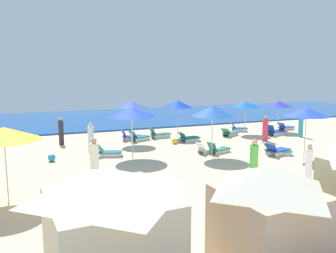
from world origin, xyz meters
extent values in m
plane|color=beige|center=(0.00, 0.00, 0.00)|extent=(60.00, 60.00, 0.00)
cube|color=#164998|center=(0.00, 23.13, 0.06)|extent=(60.00, 13.75, 0.12)
pyramid|color=beige|center=(-6.64, -3.23, 2.56)|extent=(2.46, 2.56, 0.48)
cube|color=#D0AE8F|center=(-3.34, -3.38, 1.01)|extent=(2.01, 2.09, 2.01)
pyramid|color=beige|center=(-3.34, -3.38, 2.28)|extent=(2.21, 2.30, 0.53)
cylinder|color=silver|center=(-8.70, 3.57, 1.09)|extent=(0.05, 0.05, 2.18)
cone|color=yellow|center=(-8.70, 3.57, 2.40)|extent=(2.38, 2.38, 0.44)
cylinder|color=silver|center=(9.09, 11.77, 0.93)|extent=(0.05, 0.05, 1.85)
cone|color=#302FD0|center=(9.09, 11.77, 2.07)|extent=(1.91, 1.91, 0.43)
cube|color=silver|center=(10.32, 11.89, 0.09)|extent=(1.08, 0.22, 0.19)
cube|color=silver|center=(10.23, 12.41, 0.09)|extent=(1.08, 0.22, 0.19)
cube|color=#2D4BA3|center=(10.28, 12.15, 0.22)|extent=(1.30, 0.82, 0.06)
cube|color=#2D4BA3|center=(9.73, 12.05, 0.41)|extent=(0.45, 0.64, 0.41)
cube|color=silver|center=(8.12, 10.32, 0.11)|extent=(1.18, 0.29, 0.23)
cube|color=silver|center=(8.00, 10.87, 0.11)|extent=(1.18, 0.29, 0.23)
cube|color=#1A42B8|center=(8.06, 10.59, 0.26)|extent=(1.44, 0.93, 0.06)
cube|color=#1A42B8|center=(7.46, 10.46, 0.52)|extent=(0.44, 0.68, 0.56)
cylinder|color=silver|center=(-3.07, 7.92, 1.09)|extent=(0.05, 0.05, 2.17)
cone|color=blue|center=(-3.07, 7.92, 2.41)|extent=(2.49, 2.49, 0.47)
cube|color=silver|center=(-4.11, 8.53, 0.10)|extent=(1.04, 0.35, 0.20)
cube|color=silver|center=(-3.95, 9.05, 0.10)|extent=(1.04, 0.35, 0.20)
cube|color=#25686A|center=(-4.03, 8.79, 0.23)|extent=(1.33, 0.96, 0.06)
cube|color=#25686A|center=(-4.55, 8.95, 0.45)|extent=(0.56, 0.70, 0.47)
cylinder|color=silver|center=(0.84, 6.67, 1.08)|extent=(0.05, 0.05, 2.17)
cone|color=#1E53B0|center=(0.84, 6.67, 2.44)|extent=(2.22, 2.22, 0.53)
cube|color=silver|center=(1.19, 7.33, 0.10)|extent=(1.08, 0.24, 0.20)
cube|color=silver|center=(1.10, 7.83, 0.10)|extent=(1.08, 0.24, 0.20)
cube|color=#E1F0CE|center=(1.15, 7.58, 0.23)|extent=(1.31, 0.81, 0.06)
cube|color=#E1F0CE|center=(0.60, 7.48, 0.43)|extent=(0.38, 0.61, 0.41)
cube|color=silver|center=(1.79, 7.15, 0.09)|extent=(1.15, 0.45, 0.18)
cube|color=silver|center=(1.62, 7.60, 0.09)|extent=(1.15, 0.45, 0.18)
cube|color=#257360|center=(1.70, 7.38, 0.21)|extent=(1.45, 0.99, 0.06)
cube|color=#257360|center=(1.12, 7.16, 0.44)|extent=(0.45, 0.60, 0.48)
cylinder|color=silver|center=(5.02, 4.59, 1.11)|extent=(0.05, 0.05, 2.21)
cone|color=blue|center=(5.02, 4.59, 2.43)|extent=(2.18, 2.18, 0.44)
cube|color=silver|center=(4.49, 5.57, 0.12)|extent=(1.20, 0.37, 0.24)
cube|color=silver|center=(4.35, 6.09, 0.12)|extent=(1.20, 0.37, 0.24)
cube|color=#2040AB|center=(4.42, 5.83, 0.27)|extent=(1.49, 0.97, 0.06)
cube|color=#2040AB|center=(3.80, 5.66, 0.48)|extent=(0.45, 0.65, 0.45)
cube|color=silver|center=(4.30, 5.61, 0.10)|extent=(1.14, 0.55, 0.19)
cube|color=silver|center=(4.50, 6.05, 0.10)|extent=(1.14, 0.55, 0.19)
cube|color=#197260|center=(4.40, 5.83, 0.22)|extent=(1.48, 1.09, 0.06)
cube|color=#197260|center=(3.82, 6.09, 0.44)|extent=(0.57, 0.65, 0.46)
cylinder|color=silver|center=(1.33, 12.34, 1.02)|extent=(0.05, 0.05, 2.04)
cone|color=#0D32DA|center=(1.33, 12.34, 2.28)|extent=(1.93, 1.93, 0.47)
cube|color=silver|center=(1.59, 10.56, 0.10)|extent=(1.09, 0.21, 0.21)
cube|color=silver|center=(1.50, 11.11, 0.10)|extent=(1.09, 0.21, 0.21)
cube|color=#117561|center=(1.54, 10.84, 0.24)|extent=(1.31, 0.85, 0.06)
cube|color=#117561|center=(0.99, 10.75, 0.43)|extent=(0.41, 0.67, 0.41)
cube|color=silver|center=(0.24, 12.36, 0.12)|extent=(1.16, 0.17, 0.25)
cube|color=silver|center=(0.18, 12.88, 0.12)|extent=(1.16, 0.17, 0.25)
cube|color=#2E6A54|center=(0.21, 12.62, 0.28)|extent=(1.35, 0.76, 0.06)
cube|color=#2E6A54|center=(-0.38, 12.55, 0.48)|extent=(0.30, 0.61, 0.43)
cylinder|color=silver|center=(6.23, 11.73, 0.96)|extent=(0.05, 0.05, 1.93)
cone|color=blue|center=(6.23, 11.73, 2.12)|extent=(1.98, 1.98, 0.39)
cube|color=silver|center=(5.06, 11.32, 0.09)|extent=(1.04, 0.53, 0.19)
cube|color=silver|center=(4.84, 11.78, 0.09)|extent=(1.04, 0.53, 0.19)
cube|color=#2D7E61|center=(4.95, 11.55, 0.22)|extent=(1.40, 1.09, 0.06)
cube|color=#2D7E61|center=(4.43, 11.30, 0.41)|extent=(0.62, 0.70, 0.41)
cube|color=silver|center=(6.40, 12.52, 0.12)|extent=(0.97, 0.35, 0.24)
cube|color=silver|center=(6.56, 13.03, 0.12)|extent=(0.97, 0.35, 0.24)
cube|color=#2E5EB6|center=(6.48, 12.77, 0.27)|extent=(1.26, 0.94, 0.06)
cube|color=#2E5EB6|center=(6.00, 12.93, 0.51)|extent=(0.56, 0.69, 0.51)
cylinder|color=silver|center=(-2.11, 11.53, 1.12)|extent=(0.05, 0.05, 2.25)
cone|color=#2845AF|center=(-2.11, 11.53, 2.44)|extent=(1.97, 1.97, 0.38)
cube|color=silver|center=(-1.76, 12.35, 0.12)|extent=(1.12, 0.09, 0.24)
cube|color=silver|center=(-1.78, 12.84, 0.12)|extent=(1.12, 0.09, 0.24)
cube|color=#2C42B3|center=(-1.77, 12.59, 0.27)|extent=(1.27, 0.63, 0.06)
cube|color=#2C42B3|center=(-2.34, 12.57, 0.51)|extent=(0.30, 0.56, 0.50)
cube|color=silver|center=(-1.25, 11.98, 0.11)|extent=(1.08, 0.46, 0.22)
cube|color=silver|center=(-1.43, 12.43, 0.11)|extent=(1.08, 0.46, 0.22)
cube|color=#1B6D74|center=(-1.34, 12.20, 0.25)|extent=(1.39, 0.99, 0.06)
cube|color=#1B6D74|center=(-1.88, 11.99, 0.48)|extent=(0.53, 0.63, 0.49)
cylinder|color=silver|center=(-4.82, 10.14, 0.71)|extent=(0.44, 0.44, 1.43)
sphere|color=beige|center=(-4.82, 10.14, 1.53)|extent=(0.22, 0.22, 0.22)
cylinder|color=#2DA0C5|center=(9.16, 9.44, 0.72)|extent=(0.33, 0.33, 1.43)
sphere|color=#8E6245|center=(9.16, 9.44, 1.52)|extent=(0.20, 0.20, 0.20)
cylinder|color=#E83951|center=(6.02, 9.13, 0.71)|extent=(0.41, 0.41, 1.43)
sphere|color=tan|center=(6.02, 9.13, 1.52)|extent=(0.21, 0.21, 0.21)
cylinder|color=#2F272F|center=(-6.17, 12.79, 0.74)|extent=(0.39, 0.39, 1.48)
sphere|color=tan|center=(-6.17, 12.79, 1.57)|extent=(0.21, 0.21, 0.21)
cylinder|color=green|center=(0.61, 2.68, 0.73)|extent=(0.42, 0.42, 1.46)
sphere|color=tan|center=(0.61, 2.68, 1.58)|extent=(0.25, 0.25, 0.25)
cylinder|color=white|center=(-5.38, 5.77, 0.69)|extent=(0.50, 0.50, 1.39)
sphere|color=tan|center=(-5.38, 5.77, 1.50)|extent=(0.25, 0.25, 0.25)
cylinder|color=white|center=(2.57, 1.70, 0.68)|extent=(0.39, 0.39, 1.35)
sphere|color=tan|center=(2.57, 1.70, 1.45)|extent=(0.22, 0.22, 0.22)
sphere|color=#2795CB|center=(-6.99, 8.80, 0.19)|extent=(0.39, 0.39, 0.39)
sphere|color=yellow|center=(0.31, 10.49, 0.18)|extent=(0.36, 0.36, 0.36)
camera|label=1|loc=(-7.85, -9.08, 4.47)|focal=37.58mm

